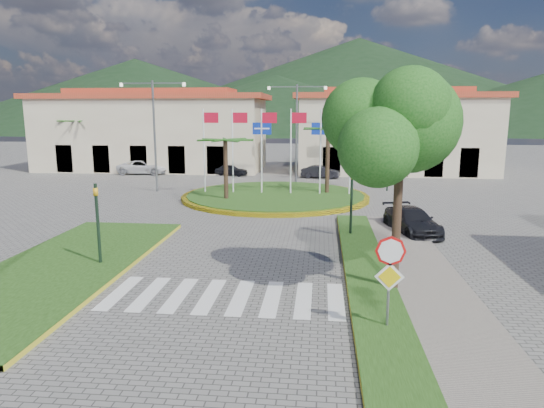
# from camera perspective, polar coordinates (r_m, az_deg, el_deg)

# --- Properties ---
(ground) EXTENTS (160.00, 160.00, 0.00)m
(ground) POSITION_cam_1_polar(r_m,az_deg,el_deg) (12.28, -9.82, -17.53)
(ground) COLOR slate
(ground) RESTS_ON ground
(sidewalk_right) EXTENTS (4.00, 28.00, 0.15)m
(sidewalk_right) POSITION_cam_1_polar(r_m,az_deg,el_deg) (13.95, 17.96, -13.96)
(sidewalk_right) COLOR gray
(sidewalk_right) RESTS_ON ground
(verge_right) EXTENTS (1.60, 28.00, 0.18)m
(verge_right) POSITION_cam_1_polar(r_m,az_deg,el_deg) (13.74, 12.92, -14.02)
(verge_right) COLOR #1F4112
(verge_right) RESTS_ON ground
(median_left) EXTENTS (5.00, 14.00, 0.18)m
(median_left) POSITION_cam_1_polar(r_m,az_deg,el_deg) (19.81, -23.55, -6.87)
(median_left) COLOR #1F4112
(median_left) RESTS_ON ground
(crosswalk) EXTENTS (8.00, 3.00, 0.01)m
(crosswalk) POSITION_cam_1_polar(r_m,az_deg,el_deg) (15.80, -5.89, -10.75)
(crosswalk) COLOR silver
(crosswalk) RESTS_ON ground
(roundabout_island) EXTENTS (12.70, 12.70, 6.00)m
(roundabout_island) POSITION_cam_1_polar(r_m,az_deg,el_deg) (33.01, 0.41, 0.99)
(roundabout_island) COLOR yellow
(roundabout_island) RESTS_ON ground
(stop_sign) EXTENTS (0.80, 0.11, 2.65)m
(stop_sign) POSITION_cam_1_polar(r_m,az_deg,el_deg) (13.11, 13.69, -7.31)
(stop_sign) COLOR slate
(stop_sign) RESTS_ON ground
(deciduous_tree) EXTENTS (3.60, 3.60, 6.80)m
(deciduous_tree) POSITION_cam_1_polar(r_m,az_deg,el_deg) (15.59, 14.95, 8.16)
(deciduous_tree) COLOR black
(deciduous_tree) RESTS_ON ground
(traffic_light_left) EXTENTS (0.15, 0.18, 3.20)m
(traffic_light_left) POSITION_cam_1_polar(r_m,az_deg,el_deg) (19.19, -19.85, -1.44)
(traffic_light_left) COLOR black
(traffic_light_left) RESTS_ON ground
(traffic_light_right) EXTENTS (0.15, 0.18, 3.20)m
(traffic_light_right) POSITION_cam_1_polar(r_m,az_deg,el_deg) (22.76, 9.34, 0.90)
(traffic_light_right) COLOR black
(traffic_light_right) RESTS_ON ground
(traffic_light_far) EXTENTS (0.18, 0.15, 3.20)m
(traffic_light_far) POSITION_cam_1_polar(r_m,az_deg,el_deg) (36.92, 13.50, 4.50)
(traffic_light_far) COLOR black
(traffic_light_far) RESTS_ON ground
(direction_sign_west) EXTENTS (1.60, 0.14, 5.20)m
(direction_sign_west) POSITION_cam_1_polar(r_m,az_deg,el_deg) (41.72, -1.18, 7.68)
(direction_sign_west) COLOR slate
(direction_sign_west) RESTS_ON ground
(direction_sign_east) EXTENTS (1.60, 0.14, 5.20)m
(direction_sign_east) POSITION_cam_1_polar(r_m,az_deg,el_deg) (41.41, 5.76, 7.60)
(direction_sign_east) COLOR slate
(direction_sign_east) RESTS_ON ground
(street_lamp_centre) EXTENTS (4.80, 0.16, 8.00)m
(street_lamp_centre) POSITION_cam_1_polar(r_m,az_deg,el_deg) (40.46, 2.92, 8.94)
(street_lamp_centre) COLOR slate
(street_lamp_centre) RESTS_ON ground
(street_lamp_west) EXTENTS (4.80, 0.16, 8.00)m
(street_lamp_west) POSITION_cam_1_polar(r_m,az_deg,el_deg) (36.46, -13.67, 8.45)
(street_lamp_west) COLOR slate
(street_lamp_west) RESTS_ON ground
(building_left) EXTENTS (23.32, 9.54, 8.05)m
(building_left) POSITION_cam_1_polar(r_m,az_deg,el_deg) (51.34, -13.76, 8.38)
(building_left) COLOR beige
(building_left) RESTS_ON ground
(building_right) EXTENTS (19.08, 9.54, 8.05)m
(building_right) POSITION_cam_1_polar(r_m,az_deg,el_deg) (48.91, 14.10, 8.26)
(building_right) COLOR beige
(building_right) RESTS_ON ground
(hill_far_west) EXTENTS (140.00, 140.00, 22.00)m
(hill_far_west) POSITION_cam_1_polar(r_m,az_deg,el_deg) (161.29, -15.66, 12.25)
(hill_far_west) COLOR black
(hill_far_west) RESTS_ON ground
(hill_far_mid) EXTENTS (180.00, 180.00, 30.00)m
(hill_far_mid) POSITION_cam_1_polar(r_m,az_deg,el_deg) (171.05, 10.09, 13.71)
(hill_far_mid) COLOR black
(hill_far_mid) RESTS_ON ground
(hill_near_back) EXTENTS (110.00, 110.00, 16.00)m
(hill_near_back) POSITION_cam_1_polar(r_m,az_deg,el_deg) (141.01, 0.50, 11.69)
(hill_near_back) COLOR black
(hill_near_back) RESTS_ON ground
(white_van) EXTENTS (4.76, 2.30, 1.31)m
(white_van) POSITION_cam_1_polar(r_m,az_deg,el_deg) (47.43, -14.91, 4.20)
(white_van) COLOR silver
(white_van) RESTS_ON ground
(car_dark_a) EXTENTS (3.32, 2.05, 1.06)m
(car_dark_a) POSITION_cam_1_polar(r_m,az_deg,el_deg) (45.06, -4.79, 4.04)
(car_dark_a) COLOR black
(car_dark_a) RESTS_ON ground
(car_dark_b) EXTENTS (3.50, 1.60, 1.11)m
(car_dark_b) POSITION_cam_1_polar(r_m,az_deg,el_deg) (43.26, 5.71, 3.78)
(car_dark_b) COLOR black
(car_dark_b) RESTS_ON ground
(car_side_right) EXTENTS (2.71, 4.50, 1.22)m
(car_side_right) POSITION_cam_1_polar(r_m,az_deg,el_deg) (24.41, 16.15, -1.90)
(car_side_right) COLOR black
(car_side_right) RESTS_ON ground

